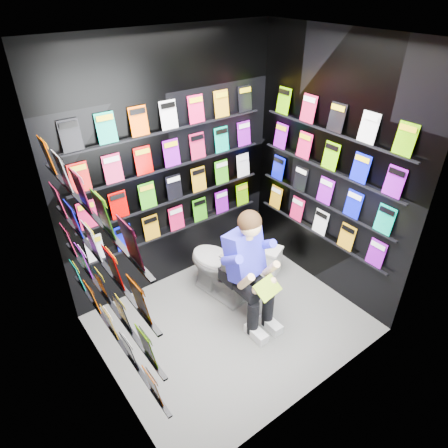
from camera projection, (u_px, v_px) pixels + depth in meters
floor at (232, 323)px, 3.98m from camera, size 2.40×2.40×0.00m
ceiling at (236, 39)px, 2.58m from camera, size 2.40×2.40×0.00m
wall_back at (171, 170)px, 3.96m from camera, size 2.40×0.04×2.60m
wall_front at (327, 274)px, 2.61m from camera, size 2.40×0.04×2.60m
wall_left at (92, 266)px, 2.68m from camera, size 0.04×2.00×2.60m
wall_right at (330, 174)px, 3.89m from camera, size 0.04×2.00×2.60m
comics_back at (173, 171)px, 3.94m from camera, size 2.10×0.06×1.37m
comics_left at (97, 264)px, 2.69m from camera, size 0.06×1.70×1.37m
comics_right at (328, 174)px, 3.87m from camera, size 0.06×1.70×1.37m
toilet at (219, 266)px, 4.17m from camera, size 0.53×0.81×0.73m
longbox at (262, 259)px, 4.62m from camera, size 0.37×0.45×0.30m
longbox_lid at (263, 248)px, 4.53m from camera, size 0.39×0.48×0.03m
reader at (243, 254)px, 3.71m from camera, size 0.59×0.78×1.31m
held_comic at (268, 288)px, 3.56m from camera, size 0.28×0.19×0.11m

